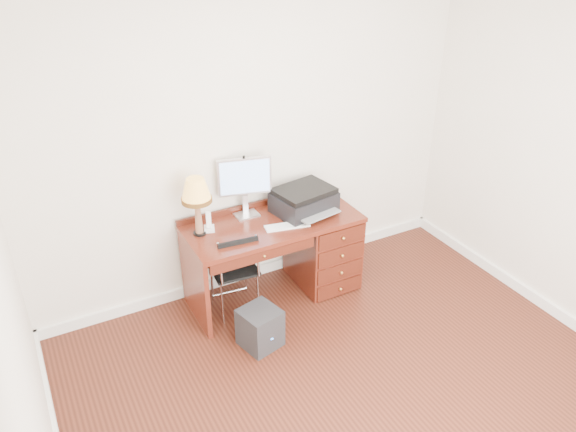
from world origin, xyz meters
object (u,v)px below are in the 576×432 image
desk (305,246)px  monitor (244,180)px  equipment_box (260,328)px  phone (209,225)px  printer (304,200)px  leg_lamp (196,194)px  chair (236,265)px

desk → monitor: monitor is taller
equipment_box → phone: bearing=86.7°
printer → equipment_box: 1.16m
monitor → printer: 0.56m
leg_lamp → phone: (0.09, 0.01, -0.31)m
monitor → leg_lamp: (-0.47, -0.13, 0.04)m
leg_lamp → chair: 0.70m
leg_lamp → phone: bearing=7.5°
desk → monitor: size_ratio=2.86×
phone → leg_lamp: bearing=-154.2°
leg_lamp → equipment_box: (0.22, -0.65, -0.95)m
monitor → equipment_box: monitor is taller
leg_lamp → chair: (0.23, -0.18, -0.64)m
leg_lamp → printer: bearing=-3.6°
monitor → phone: monitor is taller
printer → monitor: bearing=148.5°
monitor → leg_lamp: monitor is taller
printer → leg_lamp: (-0.94, 0.06, 0.26)m
monitor → phone: size_ratio=2.97×
chair → equipment_box: (-0.01, -0.47, -0.31)m
phone → monitor: bearing=35.7°
printer → equipment_box: bearing=-150.5°
leg_lamp → equipment_box: 1.17m
printer → leg_lamp: leg_lamp is taller
leg_lamp → phone: leg_lamp is taller
desk → monitor: 0.85m
equipment_box → printer: bearing=25.0°
chair → equipment_box: 0.56m
monitor → printer: bearing=-7.8°
desk → printer: 0.45m
desk → phone: size_ratio=8.49×
phone → equipment_box: 0.93m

